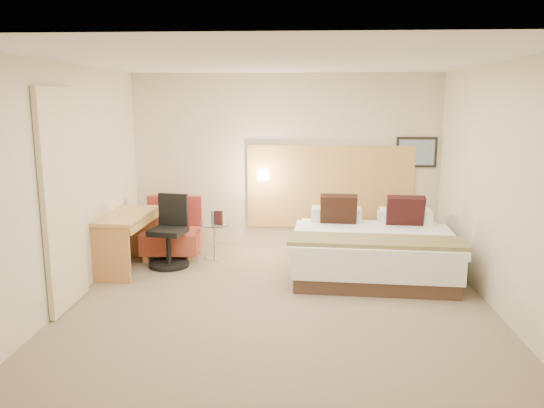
# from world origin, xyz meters

# --- Properties ---
(floor) EXTENTS (4.80, 5.00, 0.02)m
(floor) POSITION_xyz_m (0.00, 0.00, -0.01)
(floor) COLOR #7F6D55
(floor) RESTS_ON ground
(ceiling) EXTENTS (4.80, 5.00, 0.02)m
(ceiling) POSITION_xyz_m (0.00, 0.00, 2.71)
(ceiling) COLOR white
(ceiling) RESTS_ON floor
(wall_back) EXTENTS (4.80, 0.02, 2.70)m
(wall_back) POSITION_xyz_m (0.00, 2.51, 1.35)
(wall_back) COLOR beige
(wall_back) RESTS_ON floor
(wall_front) EXTENTS (4.80, 0.02, 2.70)m
(wall_front) POSITION_xyz_m (0.00, -2.51, 1.35)
(wall_front) COLOR beige
(wall_front) RESTS_ON floor
(wall_left) EXTENTS (0.02, 5.00, 2.70)m
(wall_left) POSITION_xyz_m (-2.41, 0.00, 1.35)
(wall_left) COLOR beige
(wall_left) RESTS_ON floor
(wall_right) EXTENTS (0.02, 5.00, 2.70)m
(wall_right) POSITION_xyz_m (2.41, 0.00, 1.35)
(wall_right) COLOR beige
(wall_right) RESTS_ON floor
(headboard_panel) EXTENTS (2.60, 0.04, 1.30)m
(headboard_panel) POSITION_xyz_m (0.70, 2.47, 0.95)
(headboard_panel) COLOR tan
(headboard_panel) RESTS_ON wall_back
(art_frame) EXTENTS (0.62, 0.03, 0.47)m
(art_frame) POSITION_xyz_m (2.02, 2.48, 1.50)
(art_frame) COLOR black
(art_frame) RESTS_ON wall_back
(art_canvas) EXTENTS (0.54, 0.01, 0.39)m
(art_canvas) POSITION_xyz_m (2.02, 2.46, 1.50)
(art_canvas) COLOR gray
(art_canvas) RESTS_ON wall_back
(lamp_arm) EXTENTS (0.02, 0.12, 0.02)m
(lamp_arm) POSITION_xyz_m (-0.35, 2.42, 1.15)
(lamp_arm) COLOR white
(lamp_arm) RESTS_ON wall_back
(lamp_shade) EXTENTS (0.15, 0.15, 0.15)m
(lamp_shade) POSITION_xyz_m (-0.35, 2.36, 1.15)
(lamp_shade) COLOR #FFEDC6
(lamp_shade) RESTS_ON wall_back
(curtain) EXTENTS (0.06, 0.90, 2.42)m
(curtain) POSITION_xyz_m (-2.36, -0.25, 1.22)
(curtain) COLOR beige
(curtain) RESTS_ON wall_left
(bottle_a) EXTENTS (0.07, 0.07, 0.19)m
(bottle_a) POSITION_xyz_m (-1.04, 1.72, 0.61)
(bottle_a) COLOR #83ABCB
(bottle_a) RESTS_ON side_table
(bottle_b) EXTENTS (0.07, 0.07, 0.19)m
(bottle_b) POSITION_xyz_m (-0.99, 1.75, 0.61)
(bottle_b) COLOR #8BAED7
(bottle_b) RESTS_ON side_table
(menu_folder) EXTENTS (0.13, 0.07, 0.21)m
(menu_folder) POSITION_xyz_m (-0.94, 1.62, 0.62)
(menu_folder) COLOR #3A1A18
(menu_folder) RESTS_ON side_table
(bed) EXTENTS (2.21, 2.16, 1.02)m
(bed) POSITION_xyz_m (1.21, 1.17, 0.33)
(bed) COLOR #442E22
(bed) RESTS_ON floor
(lounge_chair) EXTENTS (0.85, 0.75, 0.87)m
(lounge_chair) POSITION_xyz_m (-1.66, 1.77, 0.35)
(lounge_chair) COLOR tan
(lounge_chair) RESTS_ON floor
(side_table) EXTENTS (0.55, 0.55, 0.52)m
(side_table) POSITION_xyz_m (-1.01, 1.67, 0.29)
(side_table) COLOR silver
(side_table) RESTS_ON floor
(desk) EXTENTS (0.62, 1.27, 0.78)m
(desk) POSITION_xyz_m (-2.11, 1.10, 0.61)
(desk) COLOR tan
(desk) RESTS_ON floor
(desk_chair) EXTENTS (0.65, 0.65, 0.99)m
(desk_chair) POSITION_xyz_m (-1.58, 1.29, 0.41)
(desk_chair) COLOR black
(desk_chair) RESTS_ON floor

